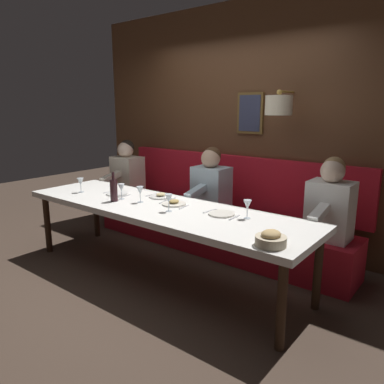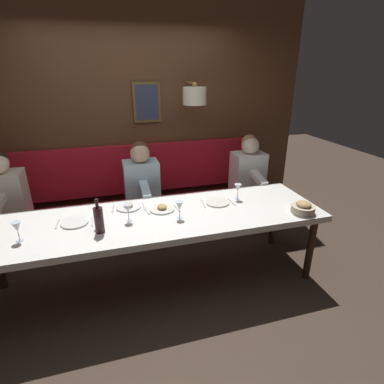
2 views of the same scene
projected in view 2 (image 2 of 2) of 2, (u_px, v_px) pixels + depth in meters
name	position (u px, v px, depth m)	size (l,w,h in m)	color
ground_plane	(158.00, 282.00, 3.04)	(12.00, 12.00, 0.00)	#423328
dining_table	(155.00, 222.00, 2.78)	(0.90, 3.15, 0.74)	silver
banquette_bench	(145.00, 222.00, 3.75)	(0.52, 3.35, 0.45)	red
back_wall_panel	(134.00, 123.00, 3.83)	(0.59, 4.55, 2.90)	#51331E
diner_nearest	(248.00, 168.00, 3.87)	(0.60, 0.40, 0.79)	white
diner_near	(141.00, 178.00, 3.52)	(0.60, 0.40, 0.79)	silver
diner_middle	(4.00, 191.00, 3.15)	(0.60, 0.40, 0.79)	beige
place_setting_0	(162.00, 208.00, 2.89)	(0.24, 0.33, 0.05)	silver
place_setting_1	(128.00, 206.00, 2.93)	(0.24, 0.32, 0.05)	silver
place_setting_2	(217.00, 202.00, 3.03)	(0.24, 0.32, 0.01)	silver
place_setting_3	(75.00, 222.00, 2.64)	(0.24, 0.31, 0.01)	silver
wine_glass_0	(17.00, 228.00, 2.33)	(0.07, 0.07, 0.16)	silver
wine_glass_1	(128.00, 209.00, 2.63)	(0.07, 0.07, 0.16)	silver
wine_glass_2	(179.00, 206.00, 2.69)	(0.07, 0.07, 0.16)	silver
wine_glass_3	(238.00, 188.00, 3.09)	(0.07, 0.07, 0.16)	silver
wine_glass_4	(98.00, 214.00, 2.55)	(0.07, 0.07, 0.16)	silver
wine_bottle	(99.00, 220.00, 2.45)	(0.08, 0.08, 0.30)	#33191E
bread_bowl	(303.00, 208.00, 2.82)	(0.22, 0.22, 0.12)	beige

